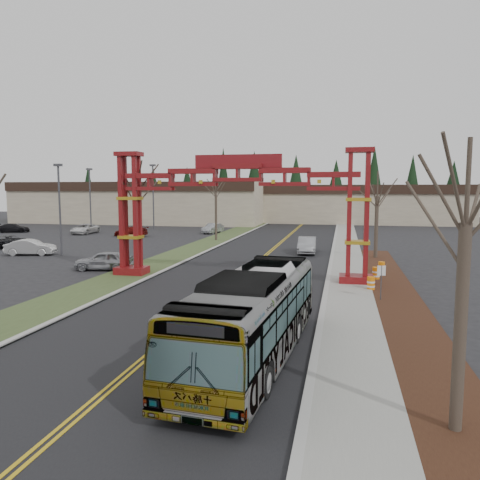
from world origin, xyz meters
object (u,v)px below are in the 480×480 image
(parked_car_near_a, at_px, (104,260))
(barrel_mid, at_px, (376,274))
(transit_bus, at_px, (253,316))
(bare_tree_right_near, at_px, (466,225))
(barrel_south, at_px, (371,284))
(barrel_north, at_px, (381,268))
(parked_car_far_c, at_px, (13,228))
(light_pole_far, at_px, (153,192))
(parked_car_far_a, at_px, (213,228))
(retail_building_east, at_px, (359,203))
(parked_car_mid_a, at_px, (131,231))
(parked_car_far_b, at_px, (85,229))
(retail_building_west, at_px, (149,202))
(gateway_arch, at_px, (238,193))
(bare_tree_right_far, at_px, (377,197))
(silver_sedan, at_px, (307,245))
(parked_car_near_c, at_px, (10,241))
(parked_car_near_b, at_px, (31,247))
(light_pole_near, at_px, (60,203))
(street_sign, at_px, (381,276))
(light_pole_mid, at_px, (90,196))
(bare_tree_median_far, at_px, (216,192))
(bare_tree_median_mid, at_px, (136,190))

(parked_car_near_a, height_order, barrel_mid, parked_car_near_a)
(transit_bus, xyz_separation_m, bare_tree_right_near, (6.11, -4.12, 3.77))
(barrel_south, distance_m, barrel_north, 6.35)
(parked_car_far_c, relative_size, light_pole_far, 0.44)
(light_pole_far, bearing_deg, bare_tree_right_near, -60.40)
(parked_car_far_a, relative_size, barrel_south, 4.75)
(retail_building_east, distance_m, parked_car_mid_a, 47.26)
(parked_car_far_b, height_order, barrel_mid, parked_car_far_b)
(parked_car_mid_a, relative_size, parked_car_far_c, 1.02)
(retail_building_west, bearing_deg, transit_bus, -63.78)
(gateway_arch, relative_size, retail_building_west, 0.40)
(parked_car_far_c, bearing_deg, bare_tree_right_far, -127.91)
(silver_sedan, xyz_separation_m, parked_car_mid_a, (-24.15, 11.59, -0.14))
(gateway_arch, distance_m, parked_car_far_c, 48.58)
(parked_car_far_a, bearing_deg, parked_car_near_c, -117.95)
(parked_car_near_b, height_order, parked_car_mid_a, parked_car_near_b)
(parked_car_near_c, xyz_separation_m, bare_tree_right_far, (38.15, -0.26, 4.95))
(bare_tree_right_near, bearing_deg, parked_car_far_a, 112.21)
(bare_tree_right_far, bearing_deg, transit_bus, -102.78)
(light_pole_near, height_order, barrel_south, light_pole_near)
(parked_car_far_a, bearing_deg, barrel_mid, -44.09)
(parked_car_mid_a, relative_size, street_sign, 2.20)
(parked_car_near_a, bearing_deg, bare_tree_right_far, 107.15)
(parked_car_near_c, relative_size, parked_car_far_b, 0.92)
(gateway_arch, height_order, silver_sedan, gateway_arch)
(parked_car_far_a, bearing_deg, light_pole_mid, -157.25)
(parked_car_near_a, distance_m, bare_tree_right_near, 29.65)
(transit_bus, height_order, silver_sedan, transit_bus)
(gateway_arch, height_order, bare_tree_median_far, gateway_arch)
(light_pole_mid, distance_m, barrel_south, 48.78)
(retail_building_west, distance_m, retail_building_east, 40.79)
(silver_sedan, bearing_deg, bare_tree_median_mid, -133.91)
(parked_car_near_c, bearing_deg, parked_car_mid_a, -127.33)
(parked_car_far_b, xyz_separation_m, parked_car_far_c, (-11.30, -0.34, -0.06))
(parked_car_near_c, distance_m, parked_car_far_c, 19.05)
(silver_sedan, relative_size, light_pole_far, 0.48)
(silver_sedan, relative_size, bare_tree_median_far, 0.62)
(parked_car_far_a, bearing_deg, light_pole_far, 168.39)
(light_pole_near, relative_size, street_sign, 4.22)
(gateway_arch, bearing_deg, light_pole_mid, 133.87)
(gateway_arch, bearing_deg, barrel_south, -12.66)
(bare_tree_median_mid, bearing_deg, transit_bus, -53.24)
(bare_tree_right_far, height_order, barrel_mid, bare_tree_right_far)
(bare_tree_right_far, height_order, street_sign, bare_tree_right_far)
(transit_bus, bearing_deg, bare_tree_right_far, 81.49)
(parked_car_near_a, height_order, parked_car_far_b, parked_car_near_a)
(parked_car_far_b, distance_m, barrel_south, 47.70)
(parked_car_far_c, distance_m, barrel_south, 56.77)
(bare_tree_median_mid, height_order, bare_tree_right_far, bare_tree_median_mid)
(parked_car_near_c, bearing_deg, barrel_south, 150.99)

